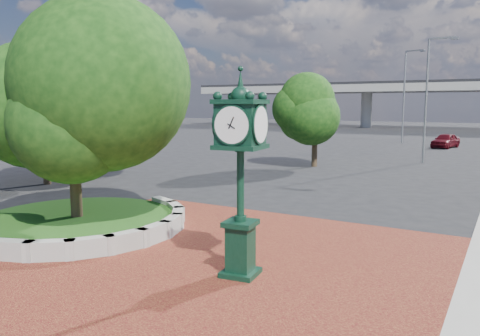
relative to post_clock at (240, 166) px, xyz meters
name	(u,v)px	position (x,y,z in m)	size (l,w,h in m)	color
ground	(207,253)	(-1.64, 1.01, -2.58)	(200.00, 200.00, 0.00)	black
plaza	(184,263)	(-1.64, 0.01, -2.56)	(12.00, 12.00, 0.04)	#5E1616
planter_wall	(131,230)	(-4.34, 1.01, -2.31)	(2.96, 6.77, 0.54)	#9E9B93
grass_bed	(77,222)	(-6.64, 1.01, -2.38)	(6.10, 6.10, 0.40)	#1E4D16
overpass	(463,87)	(-1.85, 71.01, 3.96)	(90.00, 12.00, 7.50)	#9E9B93
tree_planter	(72,111)	(-6.64, 1.01, 1.15)	(5.20, 5.20, 6.33)	#38281C
tree_northwest	(43,100)	(-14.64, 6.01, 1.55)	(5.60, 5.60, 6.93)	#38281C
tree_street	(315,115)	(-5.64, 19.01, 0.66)	(4.40, 4.40, 5.45)	#38281C
post_clock	(240,166)	(0.00, 0.00, 0.00)	(1.08, 1.08, 4.69)	black
parked_car	(445,141)	(-0.07, 37.16, -1.91)	(1.56, 3.88, 1.32)	#4C0A13
street_lamp_near	(430,91)	(0.22, 24.60, 2.27)	(1.85, 0.25, 8.26)	slate
street_lamp_far	(406,89)	(-4.36, 40.54, 2.84)	(2.02, 0.77, 9.23)	slate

